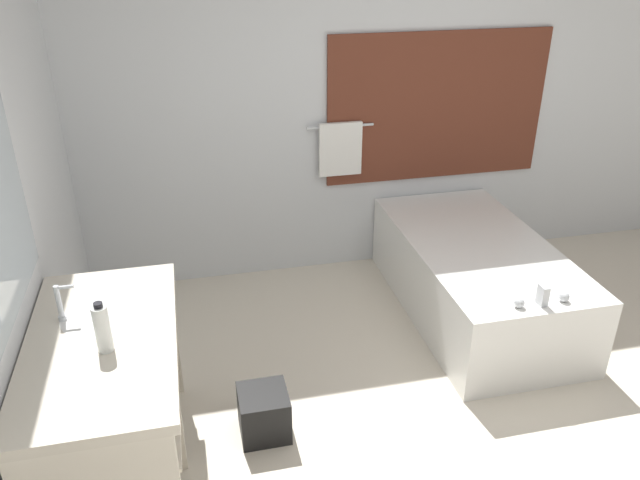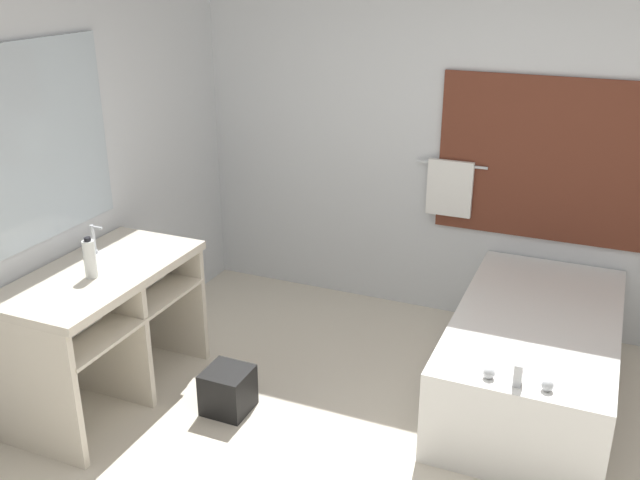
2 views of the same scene
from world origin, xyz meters
The scene contains 7 objects.
ground_plane centered at (0.00, 0.00, 0.00)m, with size 16.00×16.00×0.00m, color beige.
wall_back_with_blinds centered at (0.02, 2.23, 1.34)m, with size 7.40×0.13×2.70m.
vanity_counter centered at (-1.86, 0.32, 0.60)m, with size 0.65×1.23×0.84m.
sink_faucet centered at (-2.04, 0.48, 0.93)m, with size 0.09×0.04×0.18m.
bathtub centered at (0.46, 1.31, 0.30)m, with size 0.92×1.77×0.66m.
water_bottle_1 centered at (-1.83, 0.20, 0.95)m, with size 0.07×0.07×0.24m.
waste_bin centered at (-1.15, 0.45, 0.13)m, with size 0.26×0.26×0.26m.
Camera 1 is at (-1.43, -2.10, 2.46)m, focal length 35.00 mm.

